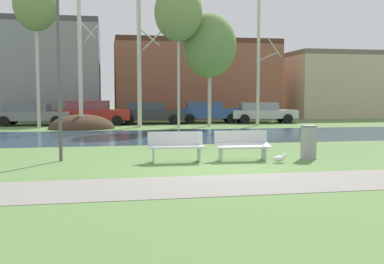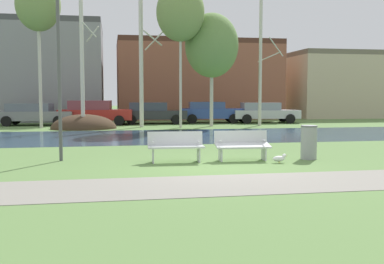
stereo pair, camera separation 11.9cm
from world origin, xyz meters
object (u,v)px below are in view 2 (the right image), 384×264
object	(u,v)px
trash_bin	(309,142)
parked_van_nearest_grey	(34,114)
parked_hatch_third_dark	(152,112)
parked_suv_fifth_silver	(264,112)
bench_left	(176,146)
streetlamp	(58,43)
parked_sedan_second_red	(94,112)
parked_wagon_fourth_blue	(210,112)
seagull	(280,158)
bench_right	(242,144)

from	to	relation	value
trash_bin	parked_van_nearest_grey	size ratio (longest dim) A/B	0.21
parked_van_nearest_grey	parked_hatch_third_dark	size ratio (longest dim) A/B	1.07
parked_hatch_third_dark	parked_suv_fifth_silver	world-z (taller)	parked_hatch_third_dark
bench_left	parked_van_nearest_grey	world-z (taller)	parked_van_nearest_grey
streetlamp	parked_van_nearest_grey	size ratio (longest dim) A/B	1.04
parked_sedan_second_red	parked_suv_fifth_silver	size ratio (longest dim) A/B	1.04
parked_hatch_third_dark	parked_wagon_fourth_blue	world-z (taller)	parked_wagon_fourth_blue
seagull	parked_wagon_fourth_blue	world-z (taller)	parked_wagon_fourth_blue
trash_bin	parked_van_nearest_grey	distance (m)	20.24
parked_wagon_fourth_blue	parked_suv_fifth_silver	size ratio (longest dim) A/B	0.95
parked_van_nearest_grey	parked_hatch_third_dark	distance (m)	7.50
bench_left	seagull	distance (m)	2.97
seagull	streetlamp	world-z (taller)	streetlamp
parked_hatch_third_dark	parked_wagon_fourth_blue	bearing A→B (deg)	2.92
trash_bin	parked_wagon_fourth_blue	bearing A→B (deg)	87.11
streetlamp	parked_hatch_third_dark	world-z (taller)	streetlamp
parked_hatch_third_dark	bench_left	bearing A→B (deg)	-92.91
streetlamp	bench_right	bearing A→B (deg)	-9.20
parked_wagon_fourth_blue	parked_suv_fifth_silver	bearing A→B (deg)	-10.96
bench_right	bench_left	bearing A→B (deg)	180.00
parked_sedan_second_red	parked_van_nearest_grey	bearing A→B (deg)	179.78
parked_van_nearest_grey	parked_wagon_fourth_blue	xyz separation A→B (m)	(11.51, 0.60, 0.03)
bench_left	parked_sedan_second_red	size ratio (longest dim) A/B	0.34
parked_wagon_fourth_blue	streetlamp	bearing A→B (deg)	-115.87
parked_wagon_fourth_blue	parked_hatch_third_dark	bearing A→B (deg)	-177.08
bench_left	streetlamp	size ratio (longest dim) A/B	0.32
bench_left	streetlamp	distance (m)	4.47
parked_wagon_fourth_blue	parked_suv_fifth_silver	xyz separation A→B (m)	(3.64, -0.70, -0.03)
parked_sedan_second_red	parked_hatch_third_dark	world-z (taller)	parked_sedan_second_red
bench_left	parked_van_nearest_grey	distance (m)	18.37
trash_bin	parked_hatch_third_dark	distance (m)	17.90
parked_van_nearest_grey	parked_sedan_second_red	bearing A→B (deg)	-0.22
parked_hatch_third_dark	parked_wagon_fourth_blue	size ratio (longest dim) A/B	1.04
parked_van_nearest_grey	parked_suv_fifth_silver	world-z (taller)	parked_suv_fifth_silver
bench_left	parked_suv_fifth_silver	bearing A→B (deg)	63.33
parked_wagon_fourth_blue	bench_right	bearing A→B (deg)	-99.44
trash_bin	parked_van_nearest_grey	world-z (taller)	parked_van_nearest_grey
bench_right	parked_wagon_fourth_blue	world-z (taller)	parked_wagon_fourth_blue
bench_left	bench_right	xyz separation A→B (m)	(1.97, 0.00, 0.00)
streetlamp	parked_van_nearest_grey	xyz separation A→B (m)	(-3.32, 16.29, -2.65)
streetlamp	parked_suv_fifth_silver	world-z (taller)	streetlamp
parked_hatch_third_dark	parked_suv_fifth_silver	size ratio (longest dim) A/B	0.98
parked_wagon_fourth_blue	parked_suv_fifth_silver	distance (m)	3.70
parked_suv_fifth_silver	parked_van_nearest_grey	bearing A→B (deg)	179.60
bench_left	bench_right	distance (m)	1.97
bench_right	parked_van_nearest_grey	world-z (taller)	parked_van_nearest_grey
bench_right	trash_bin	world-z (taller)	trash_bin
parked_van_nearest_grey	parked_wagon_fourth_blue	bearing A→B (deg)	2.97
bench_right	parked_hatch_third_dark	xyz separation A→B (m)	(-1.08, 17.53, 0.29)
bench_left	parked_suv_fifth_silver	distance (m)	19.06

